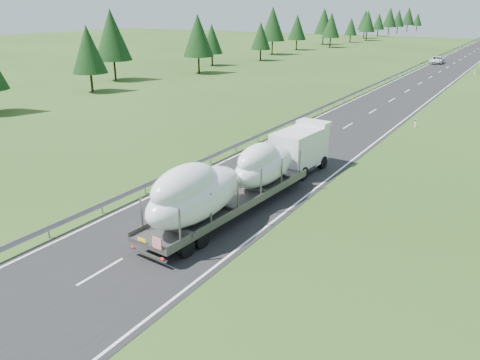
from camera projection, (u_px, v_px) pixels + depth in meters
The scene contains 7 objects.
ground at pixel (206, 210), 30.59m from camera, with size 400.00×400.00×0.00m, color #284517.
road_surface at pixel (455, 63), 110.10m from camera, with size 10.00×400.00×0.02m, color black.
guardrail at pixel (432, 59), 112.48m from camera, with size 0.10×400.00×0.76m.
highway_sign at pixel (480, 65), 90.00m from camera, with size 0.08×0.90×2.60m.
tree_line_left at pixel (306, 25), 139.57m from camera, with size 14.42×286.27×12.60m.
boat_truck at pixel (244, 174), 30.12m from camera, with size 3.76×20.24×4.51m.
distant_van at pixel (437, 60), 108.47m from camera, with size 2.74×5.95×1.65m, color silver.
Camera 1 is at (16.71, -22.57, 12.48)m, focal length 35.00 mm.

